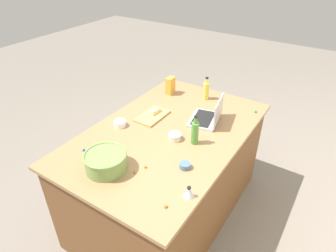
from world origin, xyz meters
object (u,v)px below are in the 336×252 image
at_px(bottle_oil, 206,90).
at_px(cutting_board, 152,116).
at_px(kitchen_timer, 189,192).
at_px(ramekin_small, 120,123).
at_px(candy_bag, 170,86).
at_px(laptop, 209,116).
at_px(mixing_bowl_large, 106,161).
at_px(bottle_olive, 195,132).
at_px(butter_stick_left, 155,111).
at_px(ramekin_medium, 185,166).
at_px(ramekin_wide, 175,137).

relative_size(bottle_oil, cutting_board, 0.73).
bearing_deg(kitchen_timer, ramekin_small, -113.33).
bearing_deg(bottle_oil, candy_bag, -75.45).
bearing_deg(laptop, mixing_bowl_large, -18.12).
distance_m(bottle_olive, butter_stick_left, 0.53).
xyz_separation_m(laptop, ramekin_medium, (0.62, 0.14, -0.03)).
distance_m(laptop, ramekin_small, 0.74).
bearing_deg(mixing_bowl_large, butter_stick_left, -169.78).
height_order(laptop, bottle_olive, bottle_olive).
distance_m(ramekin_small, ramekin_wide, 0.49).
bearing_deg(butter_stick_left, kitchen_timer, 46.82).
xyz_separation_m(ramekin_medium, ramekin_wide, (-0.25, -0.23, 0.01)).
xyz_separation_m(butter_stick_left, ramekin_wide, (0.22, 0.34, -0.01)).
distance_m(bottle_olive, ramekin_small, 0.65).
bearing_deg(butter_stick_left, candy_bag, -164.81).
distance_m(bottle_olive, kitchen_timer, 0.56).
xyz_separation_m(laptop, ramekin_small, (0.47, -0.58, -0.02)).
bearing_deg(ramekin_small, bottle_olive, 101.36).
bearing_deg(kitchen_timer, laptop, -161.14).
relative_size(ramekin_wide, candy_bag, 0.58).
height_order(laptop, cutting_board, laptop).
bearing_deg(butter_stick_left, ramekin_small, -24.31).
relative_size(bottle_oil, butter_stick_left, 2.03).
relative_size(cutting_board, ramekin_small, 3.09).
xyz_separation_m(bottle_olive, ramekin_small, (0.13, -0.63, -0.07)).
distance_m(bottle_oil, butter_stick_left, 0.57).
distance_m(ramekin_wide, candy_bag, 0.79).
relative_size(bottle_olive, butter_stick_left, 2.17).
height_order(ramekin_small, kitchen_timer, kitchen_timer).
distance_m(ramekin_wide, kitchen_timer, 0.60).
relative_size(mixing_bowl_large, candy_bag, 1.70).
bearing_deg(bottle_oil, kitchen_timer, 22.53).
relative_size(butter_stick_left, candy_bag, 0.65).
relative_size(butter_stick_left, ramekin_medium, 1.45).
relative_size(butter_stick_left, kitchen_timer, 1.43).
xyz_separation_m(cutting_board, ramekin_medium, (0.42, 0.58, 0.01)).
bearing_deg(bottle_olive, candy_bag, -135.00).
bearing_deg(candy_bag, kitchen_timer, 37.28).
distance_m(bottle_oil, ramekin_wide, 0.75).
distance_m(bottle_oil, ramekin_medium, 1.04).
height_order(laptop, ramekin_wide, laptop).
relative_size(ramekin_medium, ramekin_wide, 0.76).
height_order(bottle_olive, butter_stick_left, bottle_olive).
bearing_deg(butter_stick_left, bottle_olive, 69.66).
bearing_deg(ramekin_wide, kitchen_timer, 39.97).
relative_size(bottle_olive, ramekin_wide, 2.40).
bearing_deg(cutting_board, kitchen_timer, 48.77).
xyz_separation_m(cutting_board, candy_bag, (-0.47, -0.11, 0.08)).
distance_m(laptop, ramekin_wide, 0.39).
bearing_deg(laptop, kitchen_timer, 18.86).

